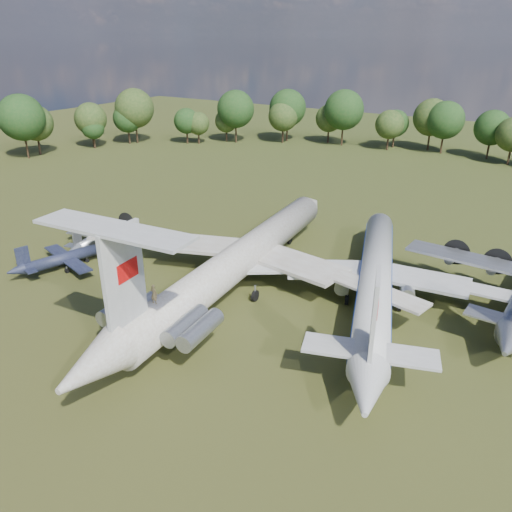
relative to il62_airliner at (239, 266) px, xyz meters
The scene contains 6 objects.
ground 5.95m from the il62_airliner, 141.99° to the left, with size 300.00×300.00×0.00m, color #213E14.
il62_airliner is the anchor object (origin of this frame).
tu104_jet 16.38m from the il62_airliner, 18.18° to the left, with size 37.64×50.19×5.02m, color silver, non-canonical shape.
small_prop_west 24.29m from the il62_airliner, 160.14° to the right, with size 11.45×15.61×2.29m, color black, non-canonical shape.
small_prop_northwest 24.98m from the il62_airliner, behind, with size 11.62×15.85×2.32m, color #ADB0B6, non-canonical shape.
person_on_il62 16.70m from the il62_airliner, 84.63° to the right, with size 0.71×0.47×1.94m, color olive.
Camera 1 is at (35.65, -48.79, 28.88)m, focal length 35.00 mm.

